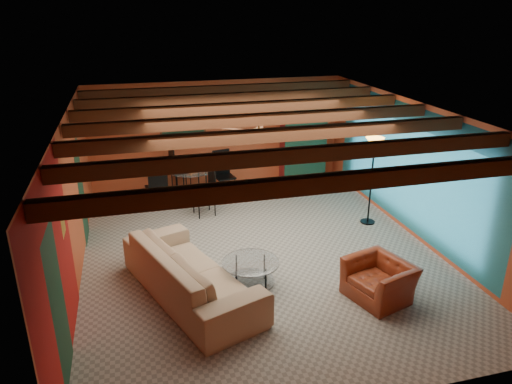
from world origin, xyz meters
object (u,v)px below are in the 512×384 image
object	(u,v)px
sofa	(191,272)
potted_plant	(304,99)
dining_table	(191,179)
vase	(190,152)
armoire	(302,145)
armchair	(379,280)
floor_lamp	(371,181)
coffee_table	(251,274)

from	to	relation	value
sofa	potted_plant	xyz separation A→B (m)	(3.65, 4.88, 1.74)
dining_table	vase	size ratio (longest dim) A/B	12.41
sofa	dining_table	world-z (taller)	dining_table
dining_table	armoire	xyz separation A→B (m)	(3.09, 0.85, 0.38)
vase	sofa	bearing A→B (deg)	-97.97
sofa	armchair	bearing A→B (deg)	-126.20
sofa	armchair	world-z (taller)	sofa
sofa	armoire	bearing A→B (deg)	-56.90
floor_lamp	potted_plant	distance (m)	3.30
coffee_table	potted_plant	world-z (taller)	potted_plant
floor_lamp	potted_plant	bearing A→B (deg)	98.44
armchair	vase	bearing A→B (deg)	-171.71
armchair	armoire	xyz separation A→B (m)	(0.74, 5.72, 0.64)
sofa	armoire	size ratio (longest dim) A/B	1.54
armchair	armoire	world-z (taller)	armoire
potted_plant	vase	distance (m)	3.34
sofa	floor_lamp	size ratio (longest dim) A/B	1.54
armchair	armoire	size ratio (longest dim) A/B	0.51
armchair	dining_table	bearing A→B (deg)	-171.71
coffee_table	floor_lamp	bearing A→B (deg)	30.80
coffee_table	dining_table	bearing A→B (deg)	96.03
armoire	vase	size ratio (longest dim) A/B	10.76
armchair	coffee_table	distance (m)	2.09
coffee_table	floor_lamp	distance (m)	3.69
potted_plant	armchair	bearing A→B (deg)	-97.41
dining_table	potted_plant	distance (m)	3.58
armoire	floor_lamp	distance (m)	3.07
potted_plant	armoire	bearing A→B (deg)	0.00
sofa	potted_plant	size ratio (longest dim) A/B	5.70
coffee_table	dining_table	size ratio (longest dim) A/B	0.43
armoire	floor_lamp	size ratio (longest dim) A/B	1.00
armoire	sofa	bearing A→B (deg)	-124.89
vase	armchair	bearing A→B (deg)	-64.31
floor_lamp	vase	bearing A→B (deg)	148.29
floor_lamp	armchair	bearing A→B (deg)	-113.96
coffee_table	armoire	size ratio (longest dim) A/B	0.50
armoire	potted_plant	distance (m)	1.22
armoire	vase	distance (m)	3.21
vase	armoire	bearing A→B (deg)	15.38
sofa	armchair	xyz separation A→B (m)	(2.91, -0.84, -0.11)
coffee_table	dining_table	world-z (taller)	dining_table
sofa	armchair	size ratio (longest dim) A/B	3.01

